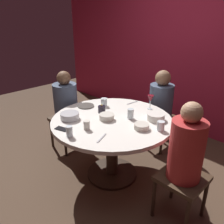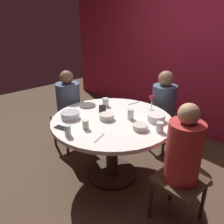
{
  "view_description": "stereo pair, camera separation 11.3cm",
  "coord_description": "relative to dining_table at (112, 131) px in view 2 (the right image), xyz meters",
  "views": [
    {
      "loc": [
        1.64,
        -1.64,
        1.82
      ],
      "look_at": [
        0.0,
        0.0,
        0.83
      ],
      "focal_mm": 37.12,
      "sensor_mm": 36.0,
      "label": 1
    },
    {
      "loc": [
        1.72,
        -1.56,
        1.82
      ],
      "look_at": [
        0.0,
        0.0,
        0.83
      ],
      "focal_mm": 37.12,
      "sensor_mm": 36.0,
      "label": 2
    }
  ],
  "objects": [
    {
      "name": "ground_plane",
      "position": [
        0.0,
        0.0,
        -0.59
      ],
      "size": [
        8.0,
        8.0,
        0.0
      ],
      "primitive_type": "plane",
      "color": "#4C3828"
    },
    {
      "name": "back_wall",
      "position": [
        0.0,
        1.77,
        0.71
      ],
      "size": [
        6.0,
        0.1,
        2.6
      ],
      "primitive_type": "cube",
      "color": "maroon",
      "rests_on": "ground"
    },
    {
      "name": "dining_table",
      "position": [
        0.0,
        0.0,
        0.0
      ],
      "size": [
        1.33,
        1.33,
        0.75
      ],
      "color": "silver",
      "rests_on": "ground"
    },
    {
      "name": "seated_diner_left",
      "position": [
        -0.89,
        0.0,
        0.11
      ],
      "size": [
        0.4,
        0.4,
        1.13
      ],
      "rotation": [
        0.0,
        0.0,
        6.28
      ],
      "color": "#3F2D1E",
      "rests_on": "ground"
    },
    {
      "name": "seated_diner_back",
      "position": [
        0.0,
        0.96,
        0.11
      ],
      "size": [
        0.4,
        0.4,
        1.13
      ],
      "rotation": [
        0.0,
        0.0,
        4.71
      ],
      "color": "#3F2D1E",
      "rests_on": "ground"
    },
    {
      "name": "seated_diner_right",
      "position": [
        0.9,
        0.0,
        0.13
      ],
      "size": [
        0.4,
        0.4,
        1.18
      ],
      "rotation": [
        0.0,
        0.0,
        3.14
      ],
      "color": "#3F2D1E",
      "rests_on": "ground"
    },
    {
      "name": "candle_holder",
      "position": [
        -0.2,
        0.03,
        0.2
      ],
      "size": [
        0.09,
        0.09,
        0.11
      ],
      "color": "black",
      "rests_on": "dining_table"
    },
    {
      "name": "wine_glass",
      "position": [
        0.13,
        0.52,
        0.28
      ],
      "size": [
        0.08,
        0.08,
        0.18
      ],
      "color": "silver",
      "rests_on": "dining_table"
    },
    {
      "name": "dinner_plate",
      "position": [
        -0.49,
        0.03,
        0.16
      ],
      "size": [
        0.2,
        0.2,
        0.01
      ],
      "primitive_type": "cylinder",
      "color": "#4C4742",
      "rests_on": "dining_table"
    },
    {
      "name": "cell_phone",
      "position": [
        -0.18,
        -0.53,
        0.16
      ],
      "size": [
        0.15,
        0.11,
        0.01
      ],
      "primitive_type": "cube",
      "rotation": [
        0.0,
        0.0,
        1.88
      ],
      "color": "black",
      "rests_on": "dining_table"
    },
    {
      "name": "bowl_serving_large",
      "position": [
        -0.32,
        -0.33,
        0.19
      ],
      "size": [
        0.21,
        0.21,
        0.07
      ],
      "primitive_type": "cylinder",
      "color": "#B7B7BC",
      "rests_on": "dining_table"
    },
    {
      "name": "bowl_salad_center",
      "position": [
        0.38,
        0.04,
        0.18
      ],
      "size": [
        0.15,
        0.15,
        0.05
      ],
      "primitive_type": "cylinder",
      "color": "beige",
      "rests_on": "dining_table"
    },
    {
      "name": "bowl_small_white",
      "position": [
        -0.03,
        -0.05,
        0.19
      ],
      "size": [
        0.16,
        0.16,
        0.06
      ],
      "primitive_type": "cylinder",
      "color": "beige",
      "rests_on": "dining_table"
    },
    {
      "name": "bowl_sauce_side",
      "position": [
        0.36,
        0.32,
        0.19
      ],
      "size": [
        0.19,
        0.19,
        0.07
      ],
      "primitive_type": "cylinder",
      "color": "silver",
      "rests_on": "dining_table"
    },
    {
      "name": "cup_near_candle",
      "position": [
        -0.34,
        0.2,
        0.2
      ],
      "size": [
        0.08,
        0.08,
        0.1
      ],
      "primitive_type": "cylinder",
      "color": "silver",
      "rests_on": "dining_table"
    },
    {
      "name": "cup_by_left_diner",
      "position": [
        0.0,
        -0.56,
        0.21
      ],
      "size": [
        0.06,
        0.06,
        0.11
      ],
      "primitive_type": "cylinder",
      "color": "silver",
      "rests_on": "dining_table"
    },
    {
      "name": "cup_by_right_diner",
      "position": [
        0.54,
        0.14,
        0.2
      ],
      "size": [
        0.07,
        0.07,
        0.1
      ],
      "primitive_type": "cylinder",
      "color": "silver",
      "rests_on": "dining_table"
    },
    {
      "name": "cup_center_front",
      "position": [
        -0.0,
        -0.36,
        0.2
      ],
      "size": [
        0.06,
        0.06,
        0.09
      ],
      "primitive_type": "cylinder",
      "color": "beige",
      "rests_on": "dining_table"
    },
    {
      "name": "cup_far_edge",
      "position": [
        0.14,
        0.15,
        0.21
      ],
      "size": [
        0.07,
        0.07,
        0.11
      ],
      "primitive_type": "cylinder",
      "color": "silver",
      "rests_on": "dining_table"
    },
    {
      "name": "fork_near_plate",
      "position": [
        -0.16,
        0.53,
        0.16
      ],
      "size": [
        0.04,
        0.18,
        0.01
      ],
      "primitive_type": "cube",
      "rotation": [
        0.0,
        0.0,
        -0.11
      ],
      "color": "#B7B7BC",
      "rests_on": "dining_table"
    },
    {
      "name": "knife_near_plate",
      "position": [
        0.24,
        -0.38,
        0.16
      ],
      "size": [
        0.08,
        0.17,
        0.01
      ],
      "primitive_type": "cube",
      "rotation": [
        0.0,
        0.0,
        0.38
      ],
      "color": "#B7B7BC",
      "rests_on": "dining_table"
    }
  ]
}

